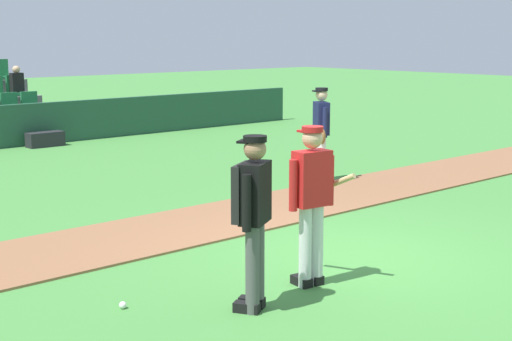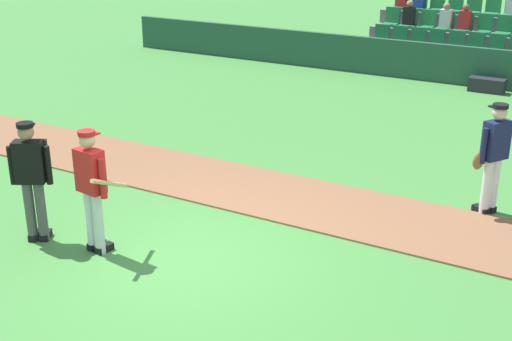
% 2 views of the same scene
% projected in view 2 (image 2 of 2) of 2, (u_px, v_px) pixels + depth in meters
% --- Properties ---
extents(ground_plane, '(80.00, 80.00, 0.00)m').
position_uv_depth(ground_plane, '(183.00, 259.00, 9.28)').
color(ground_plane, '#42843A').
extents(infield_dirt_path, '(28.00, 1.86, 0.03)m').
position_uv_depth(infield_dirt_path, '(273.00, 194.00, 11.33)').
color(infield_dirt_path, brown).
rests_on(infield_dirt_path, ground).
extents(dugout_fence, '(20.00, 0.16, 1.04)m').
position_uv_depth(dugout_fence, '(434.00, 63.00, 18.56)').
color(dugout_fence, '#234C38').
rests_on(dugout_fence, ground).
extents(stadium_bleachers, '(5.00, 2.95, 2.30)m').
position_uv_depth(stadium_bleachers, '(452.00, 47.00, 20.05)').
color(stadium_bleachers, slate).
rests_on(stadium_bleachers, ground).
extents(batter_red_jersey, '(0.65, 0.79, 1.76)m').
position_uv_depth(batter_red_jersey, '(92.00, 187.00, 9.13)').
color(batter_red_jersey, silver).
rests_on(batter_red_jersey, ground).
extents(umpire_home_plate, '(0.54, 0.45, 1.76)m').
position_uv_depth(umpire_home_plate, '(32.00, 175.00, 9.45)').
color(umpire_home_plate, '#4C4C4C').
rests_on(umpire_home_plate, ground).
extents(runner_navy_jersey, '(0.48, 0.58, 1.76)m').
position_uv_depth(runner_navy_jersey, '(493.00, 155.00, 10.32)').
color(runner_navy_jersey, white).
rests_on(runner_navy_jersey, ground).
extents(baseball, '(0.07, 0.07, 0.07)m').
position_uv_depth(baseball, '(39.00, 202.00, 10.97)').
color(baseball, white).
rests_on(baseball, ground).
extents(equipment_bag, '(0.90, 0.36, 0.36)m').
position_uv_depth(equipment_bag, '(487.00, 85.00, 17.60)').
color(equipment_bag, '#232328').
rests_on(equipment_bag, ground).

